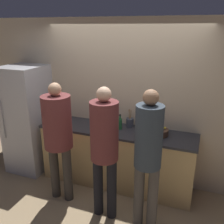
{
  "coord_description": "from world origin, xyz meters",
  "views": [
    {
      "loc": [
        1.2,
        -3.0,
        2.46
      ],
      "look_at": [
        0.0,
        0.14,
        1.3
      ],
      "focal_mm": 40.0,
      "sensor_mm": 36.0,
      "label": 1
    }
  ],
  "objects_px": {
    "refrigerator": "(28,119)",
    "bottle_dark": "(105,127)",
    "person_right": "(148,151)",
    "person_left": "(58,131)",
    "cup_red": "(139,133)",
    "utensil_crock": "(130,122)",
    "fruit_bowl": "(159,132)",
    "bottle_clear": "(62,119)",
    "person_center": "(104,143)",
    "bottle_green": "(120,123)"
  },
  "relations": [
    {
      "from": "refrigerator",
      "to": "bottle_dark",
      "type": "relative_size",
      "value": 11.31
    },
    {
      "from": "person_right",
      "to": "bottle_dark",
      "type": "xyz_separation_m",
      "value": [
        -0.81,
        0.63,
        -0.05
      ]
    },
    {
      "from": "person_left",
      "to": "cup_red",
      "type": "relative_size",
      "value": 21.55
    },
    {
      "from": "refrigerator",
      "to": "person_right",
      "type": "relative_size",
      "value": 1.02
    },
    {
      "from": "bottle_dark",
      "to": "utensil_crock",
      "type": "bearing_deg",
      "value": 45.06
    },
    {
      "from": "refrigerator",
      "to": "cup_red",
      "type": "relative_size",
      "value": 22.55
    },
    {
      "from": "cup_red",
      "to": "person_right",
      "type": "bearing_deg",
      "value": -66.75
    },
    {
      "from": "bottle_dark",
      "to": "cup_red",
      "type": "height_order",
      "value": "bottle_dark"
    },
    {
      "from": "fruit_bowl",
      "to": "bottle_clear",
      "type": "distance_m",
      "value": 1.55
    },
    {
      "from": "utensil_crock",
      "to": "bottle_dark",
      "type": "xyz_separation_m",
      "value": [
        -0.3,
        -0.3,
        -0.01
      ]
    },
    {
      "from": "refrigerator",
      "to": "bottle_dark",
      "type": "bearing_deg",
      "value": -1.72
    },
    {
      "from": "person_right",
      "to": "cup_red",
      "type": "bearing_deg",
      "value": 113.25
    },
    {
      "from": "bottle_clear",
      "to": "utensil_crock",
      "type": "bearing_deg",
      "value": 16.63
    },
    {
      "from": "person_right",
      "to": "cup_red",
      "type": "height_order",
      "value": "person_right"
    },
    {
      "from": "utensil_crock",
      "to": "cup_red",
      "type": "bearing_deg",
      "value": -51.13
    },
    {
      "from": "refrigerator",
      "to": "cup_red",
      "type": "distance_m",
      "value": 2.01
    },
    {
      "from": "person_center",
      "to": "person_right",
      "type": "height_order",
      "value": "person_right"
    },
    {
      "from": "refrigerator",
      "to": "person_center",
      "type": "distance_m",
      "value": 1.87
    },
    {
      "from": "fruit_bowl",
      "to": "cup_red",
      "type": "bearing_deg",
      "value": -154.56
    },
    {
      "from": "person_center",
      "to": "refrigerator",
      "type": "bearing_deg",
      "value": 158.29
    },
    {
      "from": "refrigerator",
      "to": "bottle_clear",
      "type": "xyz_separation_m",
      "value": [
        0.73,
        -0.06,
        0.12
      ]
    },
    {
      "from": "refrigerator",
      "to": "bottle_dark",
      "type": "xyz_separation_m",
      "value": [
        1.48,
        -0.04,
        0.09
      ]
    },
    {
      "from": "refrigerator",
      "to": "bottle_green",
      "type": "distance_m",
      "value": 1.67
    },
    {
      "from": "bottle_clear",
      "to": "bottle_green",
      "type": "height_order",
      "value": "same"
    },
    {
      "from": "utensil_crock",
      "to": "bottle_clear",
      "type": "distance_m",
      "value": 1.1
    },
    {
      "from": "person_right",
      "to": "bottle_dark",
      "type": "height_order",
      "value": "person_right"
    },
    {
      "from": "person_left",
      "to": "person_right",
      "type": "xyz_separation_m",
      "value": [
        1.3,
        -0.1,
        -0.02
      ]
    },
    {
      "from": "fruit_bowl",
      "to": "cup_red",
      "type": "relative_size",
      "value": 3.36
    },
    {
      "from": "bottle_clear",
      "to": "bottle_dark",
      "type": "distance_m",
      "value": 0.75
    },
    {
      "from": "person_center",
      "to": "bottle_dark",
      "type": "relative_size",
      "value": 11.01
    },
    {
      "from": "person_center",
      "to": "bottle_green",
      "type": "distance_m",
      "value": 0.79
    },
    {
      "from": "cup_red",
      "to": "bottle_clear",
      "type": "bearing_deg",
      "value": -178.9
    },
    {
      "from": "fruit_bowl",
      "to": "person_right",
      "type": "bearing_deg",
      "value": -88.97
    },
    {
      "from": "bottle_green",
      "to": "fruit_bowl",
      "type": "bearing_deg",
      "value": -0.9
    },
    {
      "from": "person_left",
      "to": "fruit_bowl",
      "type": "bearing_deg",
      "value": 27.59
    },
    {
      "from": "bottle_dark",
      "to": "bottle_green",
      "type": "relative_size",
      "value": 0.69
    },
    {
      "from": "cup_red",
      "to": "refrigerator",
      "type": "bearing_deg",
      "value": 179.01
    },
    {
      "from": "person_left",
      "to": "bottle_green",
      "type": "relative_size",
      "value": 7.42
    },
    {
      "from": "person_center",
      "to": "bottle_dark",
      "type": "distance_m",
      "value": 0.7
    },
    {
      "from": "person_right",
      "to": "utensil_crock",
      "type": "bearing_deg",
      "value": 118.66
    },
    {
      "from": "bottle_clear",
      "to": "cup_red",
      "type": "distance_m",
      "value": 1.29
    },
    {
      "from": "person_center",
      "to": "cup_red",
      "type": "bearing_deg",
      "value": 67.24
    },
    {
      "from": "person_left",
      "to": "person_center",
      "type": "xyz_separation_m",
      "value": [
        0.74,
        -0.11,
        -0.01
      ]
    },
    {
      "from": "person_center",
      "to": "person_left",
      "type": "bearing_deg",
      "value": 171.57
    },
    {
      "from": "refrigerator",
      "to": "person_left",
      "type": "relative_size",
      "value": 1.05
    },
    {
      "from": "bottle_green",
      "to": "person_center",
      "type": "bearing_deg",
      "value": -84.95
    },
    {
      "from": "person_left",
      "to": "utensil_crock",
      "type": "height_order",
      "value": "person_left"
    },
    {
      "from": "fruit_bowl",
      "to": "bottle_clear",
      "type": "xyz_separation_m",
      "value": [
        -1.55,
        -0.15,
        0.05
      ]
    },
    {
      "from": "person_center",
      "to": "utensil_crock",
      "type": "relative_size",
      "value": 6.34
    },
    {
      "from": "refrigerator",
      "to": "person_right",
      "type": "bearing_deg",
      "value": -16.48
    }
  ]
}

